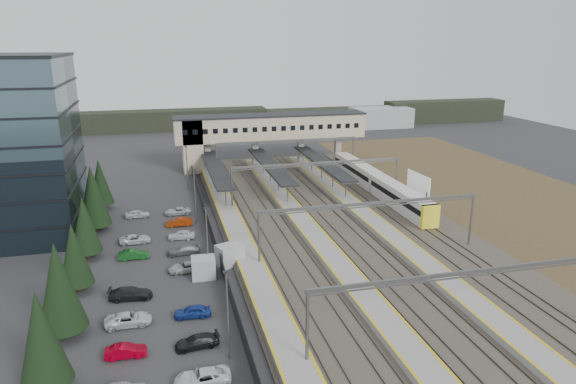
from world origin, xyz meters
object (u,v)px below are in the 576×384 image
object	(u,v)px
train	(378,184)
relay_cabin_near	(230,255)
footbridge	(258,130)
billboard	(418,185)
relay_cabin_far	(203,268)

from	to	relation	value
train	relay_cabin_near	bearing A→B (deg)	-141.88
footbridge	billboard	distance (m)	39.15
relay_cabin_near	billboard	bearing A→B (deg)	23.85
relay_cabin_near	footbridge	size ratio (longest dim) A/B	0.09
footbridge	train	world-z (taller)	footbridge
relay_cabin_far	billboard	size ratio (longest dim) A/B	0.41
footbridge	train	size ratio (longest dim) A/B	1.08
relay_cabin_near	relay_cabin_far	bearing A→B (deg)	-140.80
relay_cabin_far	footbridge	bearing A→B (deg)	72.19
relay_cabin_near	footbridge	bearing A→B (deg)	74.94
relay_cabin_near	billboard	world-z (taller)	billboard
relay_cabin_near	relay_cabin_far	xyz separation A→B (m)	(-3.40, -2.77, -0.04)
relay_cabin_near	train	bearing A→B (deg)	38.12
relay_cabin_far	footbridge	distance (m)	53.82
relay_cabin_near	relay_cabin_far	distance (m)	4.38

